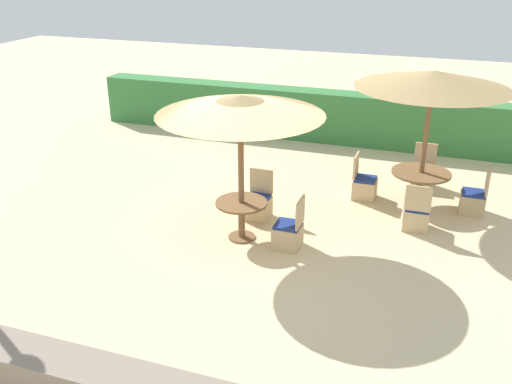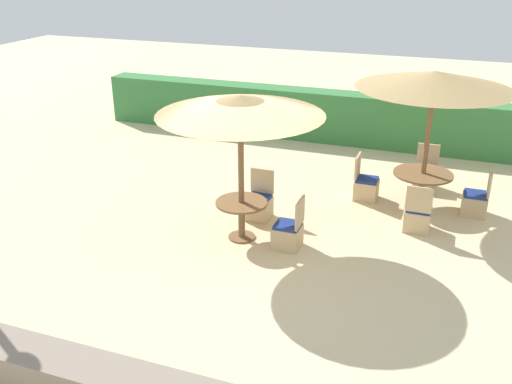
{
  "view_description": "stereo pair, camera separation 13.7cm",
  "coord_description": "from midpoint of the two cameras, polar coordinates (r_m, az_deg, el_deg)",
  "views": [
    {
      "loc": [
        2.95,
        -7.91,
        4.81
      ],
      "look_at": [
        0.0,
        0.6,
        0.9
      ],
      "focal_mm": 40.0,
      "sensor_mm": 36.0,
      "label": 1
    },
    {
      "loc": [
        3.08,
        -7.87,
        4.81
      ],
      "look_at": [
        0.0,
        0.6,
        0.9
      ],
      "focal_mm": 40.0,
      "sensor_mm": 36.0,
      "label": 2
    }
  ],
  "objects": [
    {
      "name": "ground_plane",
      "position": [
        9.72,
        -1.57,
        -6.21
      ],
      "size": [
        40.0,
        40.0,
        0.0
      ],
      "primitive_type": "plane",
      "color": "beige"
    },
    {
      "name": "hedge_row",
      "position": [
        15.28,
        7.08,
        7.5
      ],
      "size": [
        13.0,
        0.7,
        1.31
      ],
      "primitive_type": "cube",
      "color": "#387A3D",
      "rests_on": "ground_plane"
    },
    {
      "name": "parasol_center",
      "position": [
        9.35,
        -2.01,
        8.62
      ],
      "size": [
        2.8,
        2.8,
        2.59
      ],
      "color": "brown",
      "rests_on": "ground_plane"
    },
    {
      "name": "round_table_center",
      "position": [
        10.0,
        -1.86,
        -1.94
      ],
      "size": [
        0.91,
        0.91,
        0.7
      ],
      "color": "brown",
      "rests_on": "ground_plane"
    },
    {
      "name": "patio_chair_center_north",
      "position": [
        10.85,
        -0.15,
        -1.32
      ],
      "size": [
        0.46,
        0.46,
        0.93
      ],
      "rotation": [
        0.0,
        0.0,
        3.14
      ],
      "color": "tan",
      "rests_on": "ground_plane"
    },
    {
      "name": "patio_chair_center_east",
      "position": [
        9.82,
        2.88,
        -4.16
      ],
      "size": [
        0.46,
        0.46,
        0.93
      ],
      "rotation": [
        0.0,
        0.0,
        1.57
      ],
      "color": "tan",
      "rests_on": "ground_plane"
    },
    {
      "name": "parasol_back_right",
      "position": [
        11.15,
        16.93,
        10.7
      ],
      "size": [
        2.89,
        2.89,
        2.71
      ],
      "color": "brown",
      "rests_on": "ground_plane"
    },
    {
      "name": "round_table_back_right",
      "position": [
        11.71,
        15.82,
        1.32
      ],
      "size": [
        1.15,
        1.15,
        0.71
      ],
      "color": "brown",
      "rests_on": "ground_plane"
    },
    {
      "name": "patio_chair_back_right_west",
      "position": [
        11.9,
        10.41,
        0.59
      ],
      "size": [
        0.46,
        0.46,
        0.93
      ],
      "rotation": [
        0.0,
        0.0,
        -1.57
      ],
      "color": "tan",
      "rests_on": "ground_plane"
    },
    {
      "name": "patio_chair_back_right_east",
      "position": [
        11.79,
        20.61,
        -0.82
      ],
      "size": [
        0.46,
        0.46,
        0.93
      ],
      "rotation": [
        0.0,
        0.0,
        1.57
      ],
      "color": "tan",
      "rests_on": "ground_plane"
    },
    {
      "name": "patio_chair_back_right_south",
      "position": [
        10.81,
        15.41,
        -2.32
      ],
      "size": [
        0.46,
        0.46,
        0.93
      ],
      "color": "tan",
      "rests_on": "ground_plane"
    },
    {
      "name": "patio_chair_back_right_north",
      "position": [
        12.75,
        16.03,
        1.61
      ],
      "size": [
        0.46,
        0.46,
        0.93
      ],
      "rotation": [
        0.0,
        0.0,
        3.14
      ],
      "color": "tan",
      "rests_on": "ground_plane"
    }
  ]
}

